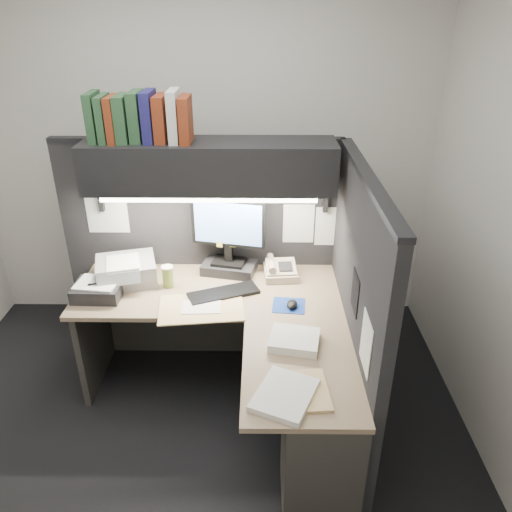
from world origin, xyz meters
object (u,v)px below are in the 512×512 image
Objects in this scene: coffee_cup at (168,277)px; printer at (126,271)px; monitor at (229,244)px; keyboard at (223,293)px; desk at (257,382)px; notebook_stack at (98,290)px; overhead_shelf at (210,166)px; telephone at (281,271)px.

printer is at bearing 167.29° from coffee_cup.
coffee_cup is (-0.39, -0.19, -0.15)m from monitor.
desk is at bearing -87.91° from keyboard.
monitor is at bearing -4.85° from printer.
keyboard is at bearing 1.55° from notebook_stack.
printer is (-0.29, 0.06, 0.01)m from coffee_cup.
keyboard is 0.79m from notebook_stack.
keyboard is at bearing 114.09° from desk.
overhead_shelf is 0.57m from monitor.
telephone is at bearing 2.85° from monitor.
monitor is 1.19× the size of keyboard.
printer is at bearing -171.15° from overhead_shelf.
telephone and notebook_stack have the same top height.
telephone is 0.75m from coffee_cup.
printer is (-0.88, 0.66, 0.36)m from desk.
printer reaches higher than keyboard.
overhead_shelf is at bearing 85.25° from keyboard.
telephone is (0.37, 0.24, 0.03)m from keyboard.
coffee_cup is (-0.74, -0.13, 0.02)m from telephone.
overhead_shelf reaches higher than notebook_stack.
keyboard is 1.19× the size of printer.
telephone is (0.45, -0.02, -0.73)m from overhead_shelf.
keyboard is 1.53× the size of notebook_stack.
overhead_shelf is at bearing 21.73° from notebook_stack.
desk is at bearing -52.71° from printer.
monitor is at bearing 20.87° from overhead_shelf.
telephone is 1.69× the size of coffee_cup.
keyboard is at bearing -16.19° from coffee_cup.
desk is 3.78× the size of keyboard.
telephone is (0.35, -0.06, -0.17)m from monitor.
printer is (-0.66, 0.17, 0.06)m from keyboard.
desk is 0.96m from monitor.
notebook_stack is (-0.13, -0.19, -0.03)m from printer.
keyboard is (-0.22, 0.49, 0.30)m from desk.
monitor is 0.36m from keyboard.
coffee_cup is at bearing 16.96° from notebook_stack.
coffee_cup is 0.36× the size of printer.
telephone is 1.03m from printer.
desk is 0.61m from keyboard.
desk is 1.33m from overhead_shelf.
overhead_shelf is 11.49× the size of coffee_cup.
overhead_shelf is 2.89× the size of monitor.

